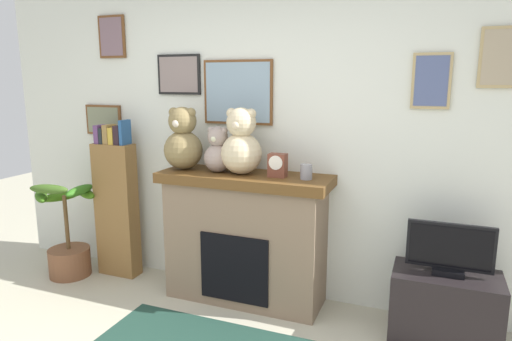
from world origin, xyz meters
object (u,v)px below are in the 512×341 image
fireplace (245,237)px  teddy_bear_brown (241,144)px  tv_stand (444,308)px  candle_jar (306,172)px  teddy_bear_tan (218,152)px  potted_plant (68,242)px  television (450,250)px  mantel_clock (278,165)px  bookshelf (117,205)px  teddy_bear_cream (183,141)px

fireplace → teddy_bear_brown: size_ratio=2.66×
tv_stand → candle_jar: candle_jar is taller
teddy_bear_tan → teddy_bear_brown: (0.20, -0.00, 0.07)m
potted_plant → television: (3.19, 0.11, 0.34)m
tv_stand → television: size_ratio=1.28×
teddy_bear_tan → teddy_bear_brown: 0.21m
mantel_clock → candle_jar: bearing=0.4°
tv_stand → television: (0.00, -0.00, 0.42)m
fireplace → teddy_bear_tan: (-0.22, -0.02, 0.68)m
bookshelf → mantel_clock: (1.55, -0.04, 0.48)m
teddy_bear_tan → television: bearing=-2.0°
bookshelf → television: 2.79m
mantel_clock → teddy_bear_brown: teddy_bear_brown is taller
candle_jar → teddy_bear_tan: bearing=-180.0°
candle_jar → mantel_clock: size_ratio=0.63×
fireplace → teddy_bear_cream: 0.92m
teddy_bear_brown → candle_jar: bearing=0.1°
teddy_bear_tan → teddy_bear_brown: size_ratio=0.70×
candle_jar → teddy_bear_cream: 1.05m
teddy_bear_brown → teddy_bear_cream: bearing=180.0°
candle_jar → teddy_bear_tan: (-0.72, -0.00, 0.11)m
teddy_bear_brown → television: bearing=-2.3°
teddy_bear_tan → fireplace: bearing=4.7°
mantel_clock → teddy_bear_cream: teddy_bear_cream is taller
bookshelf → teddy_bear_tan: bearing=-2.2°
potted_plant → teddy_bear_tan: 1.72m
potted_plant → mantel_clock: bearing=4.9°
fireplace → mantel_clock: 0.67m
mantel_clock → teddy_bear_brown: bearing=179.8°
bookshelf → television: bearing=-2.1°
teddy_bear_cream → teddy_bear_tan: (0.31, 0.00, -0.07)m
tv_stand → teddy_bear_brown: size_ratio=1.36×
bookshelf → teddy_bear_brown: teddy_bear_brown is taller
tv_stand → teddy_bear_tan: size_ratio=1.93×
teddy_bear_brown → tv_stand: bearing=-2.2°
television → mantel_clock: 1.32m
candle_jar → mantel_clock: (-0.22, -0.00, 0.03)m
candle_jar → teddy_bear_cream: (-1.04, -0.00, 0.17)m
bookshelf → teddy_bear_cream: (0.74, -0.04, 0.62)m
teddy_bear_cream → teddy_bear_brown: teddy_bear_brown is taller
potted_plant → teddy_bear_brown: size_ratio=1.76×
television → mantel_clock: mantel_clock is taller
fireplace → teddy_bear_brown: teddy_bear_brown is taller
candle_jar → teddy_bear_cream: size_ratio=0.22×
mantel_clock → teddy_bear_brown: (-0.30, 0.00, 0.14)m
potted_plant → teddy_bear_brown: (1.66, 0.17, 0.96)m
fireplace → candle_jar: (0.50, -0.02, 0.58)m
teddy_bear_tan → bookshelf: bearing=177.8°
teddy_bear_cream → potted_plant: bearing=-171.7°
fireplace → television: size_ratio=2.50×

